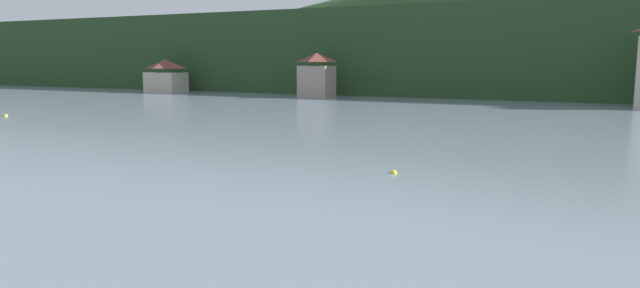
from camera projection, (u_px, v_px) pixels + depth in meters
The scene contains 4 objects.
shore_building_west at pixel (166, 76), 108.75m from camera, with size 7.16×4.97×6.07m.
shore_building_westcentral at pixel (317, 76), 94.25m from camera, with size 5.30×4.31×7.12m.
mooring_buoy_near at pixel (394, 173), 31.60m from camera, with size 0.37×0.37×0.37m, color yellow.
mooring_buoy_mid at pixel (6, 116), 63.27m from camera, with size 0.45×0.45×0.45m, color yellow.
Camera 1 is at (11.52, 20.08, 6.11)m, focal length 32.86 mm.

